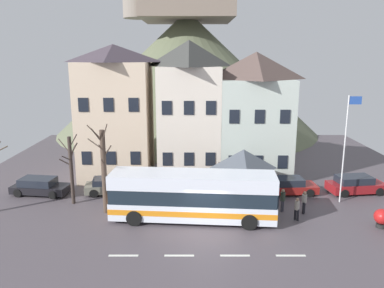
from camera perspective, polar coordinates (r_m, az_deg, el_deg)
ground_plane at (r=23.39m, az=2.10°, el=-13.62°), size 40.00×60.00×0.07m
townhouse_00 at (r=33.58m, az=-11.29°, el=4.64°), size 5.94×5.43×11.45m
townhouse_01 at (r=33.67m, az=-0.37°, el=5.23°), size 5.22×6.98×11.82m
townhouse_02 at (r=33.29m, az=9.37°, el=4.11°), size 6.04×5.19×10.84m
hilltop_castle at (r=54.39m, az=-0.70°, el=11.10°), size 36.25×36.25×24.40m
transit_bus at (r=24.83m, az=0.16°, el=-7.88°), size 10.80×3.36×3.17m
bus_shelter at (r=28.18m, az=7.76°, el=-2.26°), size 3.60×3.60×3.83m
parked_car_00 at (r=30.67m, az=14.13°, el=-6.09°), size 4.44×2.08×1.28m
parked_car_01 at (r=30.53m, az=-11.85°, el=-6.09°), size 4.35×2.29×1.24m
parked_car_02 at (r=32.51m, az=23.32°, el=-5.61°), size 4.52×2.36×1.38m
parked_car_03 at (r=31.90m, az=-21.76°, el=-5.89°), size 4.51×2.38×1.30m
pedestrian_00 at (r=27.15m, az=16.50°, el=-8.28°), size 0.34×0.36×1.58m
pedestrian_01 at (r=25.92m, az=15.48°, el=-9.21°), size 0.31×0.31×1.55m
pedestrian_02 at (r=27.10m, az=13.48°, el=-7.94°), size 0.33×0.33×1.61m
public_bench at (r=30.93m, az=2.64°, el=-5.84°), size 1.69×0.48×0.87m
flagpole at (r=29.14m, az=22.10°, el=0.22°), size 0.95×0.10×7.82m
harbour_buoy at (r=26.83m, az=26.59°, el=-9.80°), size 0.97×0.97×1.22m
bare_tree_01 at (r=28.53m, az=-17.59°, el=-3.47°), size 1.78×2.28×5.21m
bare_tree_02 at (r=26.19m, az=-13.01°, el=-3.86°), size 1.70×1.35×6.27m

